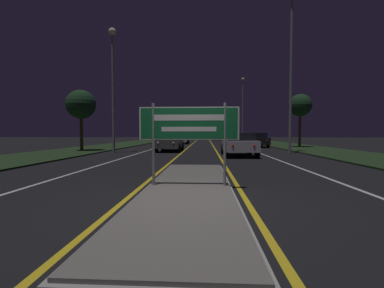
{
  "coord_description": "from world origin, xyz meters",
  "views": [
    {
      "loc": [
        0.41,
        -5.28,
        1.4
      ],
      "look_at": [
        0.0,
        2.57,
        1.07
      ],
      "focal_mm": 24.0,
      "sensor_mm": 36.0,
      "label": 1
    }
  ],
  "objects_px": {
    "streetlight_left_near": "(113,72)",
    "car_receding_2": "(241,138)",
    "car_approaching_0": "(170,141)",
    "streetlight_right_far": "(243,103)",
    "highway_sign": "(189,127)",
    "car_receding_3": "(217,136)",
    "car_receding_0": "(239,144)",
    "streetlight_right_near": "(291,41)",
    "car_receding_1": "(256,139)",
    "car_approaching_1": "(181,138)"
  },
  "relations": [
    {
      "from": "highway_sign",
      "to": "streetlight_right_far",
      "type": "height_order",
      "value": "streetlight_right_far"
    },
    {
      "from": "streetlight_right_near",
      "to": "streetlight_right_far",
      "type": "xyz_separation_m",
      "value": [
        0.41,
        25.14,
        -1.17
      ]
    },
    {
      "from": "streetlight_right_near",
      "to": "car_receding_3",
      "type": "height_order",
      "value": "streetlight_right_near"
    },
    {
      "from": "streetlight_right_near",
      "to": "car_receding_3",
      "type": "relative_size",
      "value": 2.55
    },
    {
      "from": "highway_sign",
      "to": "car_receding_2",
      "type": "bearing_deg",
      "value": 79.73
    },
    {
      "from": "car_receding_2",
      "to": "car_approaching_0",
      "type": "bearing_deg",
      "value": -114.48
    },
    {
      "from": "streetlight_right_far",
      "to": "car_receding_2",
      "type": "xyz_separation_m",
      "value": [
        -0.92,
        -5.38,
        -5.68
      ]
    },
    {
      "from": "streetlight_right_near",
      "to": "car_receding_1",
      "type": "bearing_deg",
      "value": 94.29
    },
    {
      "from": "car_receding_3",
      "to": "car_approaching_0",
      "type": "relative_size",
      "value": 0.96
    },
    {
      "from": "car_receding_0",
      "to": "car_receding_1",
      "type": "xyz_separation_m",
      "value": [
        3.07,
        10.56,
        -0.01
      ]
    },
    {
      "from": "streetlight_right_near",
      "to": "car_receding_0",
      "type": "bearing_deg",
      "value": -151.78
    },
    {
      "from": "streetlight_right_near",
      "to": "car_approaching_1",
      "type": "xyz_separation_m",
      "value": [
        -8.93,
        16.01,
        -6.85
      ]
    },
    {
      "from": "streetlight_right_near",
      "to": "car_approaching_0",
      "type": "xyz_separation_m",
      "value": [
        -8.51,
        2.19,
        -6.83
      ]
    },
    {
      "from": "streetlight_left_near",
      "to": "car_receding_2",
      "type": "xyz_separation_m",
      "value": [
        11.8,
        19.51,
        -4.97
      ]
    },
    {
      "from": "car_approaching_1",
      "to": "car_receding_3",
      "type": "bearing_deg",
      "value": 72.86
    },
    {
      "from": "streetlight_right_far",
      "to": "car_approaching_1",
      "type": "xyz_separation_m",
      "value": [
        -9.34,
        -9.13,
        -5.68
      ]
    },
    {
      "from": "streetlight_left_near",
      "to": "car_receding_1",
      "type": "distance_m",
      "value": 15.17
    },
    {
      "from": "highway_sign",
      "to": "car_approaching_1",
      "type": "xyz_separation_m",
      "value": [
        -2.77,
        27.45,
        -0.81
      ]
    },
    {
      "from": "car_receding_3",
      "to": "car_receding_0",
      "type": "bearing_deg",
      "value": -90.38
    },
    {
      "from": "car_receding_0",
      "to": "car_approaching_1",
      "type": "height_order",
      "value": "car_approaching_1"
    },
    {
      "from": "car_receding_0",
      "to": "streetlight_right_far",
      "type": "bearing_deg",
      "value": 81.37
    },
    {
      "from": "streetlight_left_near",
      "to": "car_receding_2",
      "type": "bearing_deg",
      "value": 58.83
    },
    {
      "from": "highway_sign",
      "to": "streetlight_right_far",
      "type": "relative_size",
      "value": 0.24
    },
    {
      "from": "car_receding_3",
      "to": "car_approaching_0",
      "type": "xyz_separation_m",
      "value": [
        -5.04,
        -31.52,
        0.01
      ]
    },
    {
      "from": "streetlight_right_far",
      "to": "car_approaching_1",
      "type": "height_order",
      "value": "streetlight_right_far"
    },
    {
      "from": "streetlight_left_near",
      "to": "car_receding_0",
      "type": "distance_m",
      "value": 10.18
    },
    {
      "from": "streetlight_right_near",
      "to": "streetlight_left_near",
      "type": "bearing_deg",
      "value": 178.82
    },
    {
      "from": "streetlight_left_near",
      "to": "car_receding_1",
      "type": "height_order",
      "value": "streetlight_left_near"
    },
    {
      "from": "car_receding_3",
      "to": "car_approaching_1",
      "type": "xyz_separation_m",
      "value": [
        -5.46,
        -17.69,
        -0.01
      ]
    },
    {
      "from": "streetlight_right_far",
      "to": "car_receding_3",
      "type": "relative_size",
      "value": 2.42
    },
    {
      "from": "car_receding_0",
      "to": "streetlight_right_near",
      "type": "bearing_deg",
      "value": 28.22
    },
    {
      "from": "highway_sign",
      "to": "car_receding_2",
      "type": "xyz_separation_m",
      "value": [
        5.66,
        31.2,
        -0.81
      ]
    },
    {
      "from": "car_receding_1",
      "to": "car_receding_3",
      "type": "xyz_separation_m",
      "value": [
        -2.83,
        25.13,
        0.01
      ]
    },
    {
      "from": "car_approaching_0",
      "to": "car_receding_1",
      "type": "bearing_deg",
      "value": 39.06
    },
    {
      "from": "streetlight_right_near",
      "to": "car_receding_2",
      "type": "height_order",
      "value": "streetlight_right_near"
    },
    {
      "from": "highway_sign",
      "to": "streetlight_left_near",
      "type": "height_order",
      "value": "streetlight_left_near"
    },
    {
      "from": "highway_sign",
      "to": "car_receding_2",
      "type": "distance_m",
      "value": 31.72
    },
    {
      "from": "car_receding_2",
      "to": "car_approaching_1",
      "type": "bearing_deg",
      "value": -156.01
    },
    {
      "from": "streetlight_right_near",
      "to": "car_receding_3",
      "type": "distance_m",
      "value": 34.57
    },
    {
      "from": "streetlight_left_near",
      "to": "streetlight_right_far",
      "type": "xyz_separation_m",
      "value": [
        12.72,
        24.89,
        0.71
      ]
    },
    {
      "from": "streetlight_right_near",
      "to": "car_receding_3",
      "type": "xyz_separation_m",
      "value": [
        -3.47,
        33.71,
        -6.84
      ]
    },
    {
      "from": "car_receding_3",
      "to": "car_approaching_1",
      "type": "bearing_deg",
      "value": -107.14
    },
    {
      "from": "streetlight_right_far",
      "to": "streetlight_right_near",
      "type": "bearing_deg",
      "value": -90.93
    },
    {
      "from": "car_receding_0",
      "to": "car_receding_2",
      "type": "xyz_separation_m",
      "value": [
        3.2,
        21.75,
        -0.0
      ]
    },
    {
      "from": "streetlight_right_near",
      "to": "streetlight_right_far",
      "type": "height_order",
      "value": "streetlight_right_near"
    },
    {
      "from": "car_receding_2",
      "to": "car_approaching_0",
      "type": "distance_m",
      "value": 19.31
    },
    {
      "from": "highway_sign",
      "to": "car_receding_2",
      "type": "height_order",
      "value": "highway_sign"
    },
    {
      "from": "highway_sign",
      "to": "streetlight_right_near",
      "type": "bearing_deg",
      "value": 61.68
    },
    {
      "from": "streetlight_right_far",
      "to": "car_receding_3",
      "type": "height_order",
      "value": "streetlight_right_far"
    },
    {
      "from": "highway_sign",
      "to": "car_receding_0",
      "type": "bearing_deg",
      "value": 75.44
    }
  ]
}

